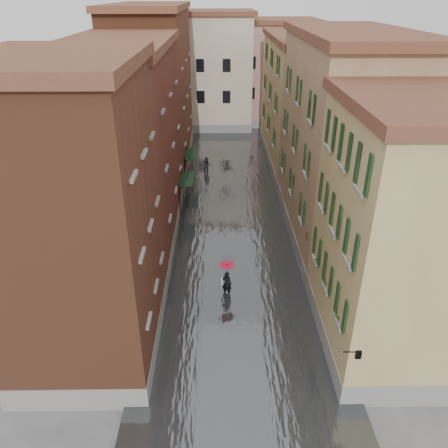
{
  "coord_description": "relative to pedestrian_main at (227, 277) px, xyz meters",
  "views": [
    {
      "loc": [
        -1.02,
        -18.46,
        15.41
      ],
      "look_at": [
        -0.7,
        4.75,
        3.0
      ],
      "focal_mm": 35.0,
      "sensor_mm": 36.0,
      "label": 1
    }
  ],
  "objects": [
    {
      "name": "building_right_far",
      "position": [
        7.58,
        22.28,
        4.54
      ],
      "size": [
        6.0,
        16.0,
        11.5
      ],
      "primitive_type": "cube",
      "color": "tan",
      "rests_on": "ground"
    },
    {
      "name": "ground",
      "position": [
        0.58,
        -1.72,
        -1.21
      ],
      "size": [
        120.0,
        120.0,
        0.0
      ],
      "primitive_type": "plane",
      "color": "#5D5C5F",
      "rests_on": "ground"
    },
    {
      "name": "window_planters",
      "position": [
        4.7,
        -2.42,
        2.3
      ],
      "size": [
        0.59,
        7.91,
        0.84
      ],
      "color": "brown",
      "rests_on": "ground"
    },
    {
      "name": "awning_near",
      "position": [
        -2.91,
        11.29,
        1.25
      ],
      "size": [
        1.09,
        3.07,
        2.8
      ],
      "color": "black",
      "rests_on": "ground"
    },
    {
      "name": "wall_lantern",
      "position": [
        4.91,
        -7.72,
        1.79
      ],
      "size": [
        0.71,
        0.22,
        0.35
      ],
      "color": "black",
      "rests_on": "ground"
    },
    {
      "name": "pedestrian_main",
      "position": [
        0.0,
        0.0,
        0.0
      ],
      "size": [
        0.86,
        0.86,
        2.06
      ],
      "color": "black",
      "rests_on": "ground"
    },
    {
      "name": "building_right_near",
      "position": [
        7.58,
        -3.72,
        4.54
      ],
      "size": [
        6.0,
        8.0,
        11.5
      ],
      "primitive_type": "cube",
      "color": "tan",
      "rests_on": "ground"
    },
    {
      "name": "building_right_mid",
      "position": [
        7.58,
        7.28,
        5.29
      ],
      "size": [
        6.0,
        14.0,
        13.0
      ],
      "primitive_type": "cube",
      "color": "tan",
      "rests_on": "ground"
    },
    {
      "name": "awning_far",
      "position": [
        -2.91,
        17.29,
        1.26
      ],
      "size": [
        1.09,
        3.13,
        2.8
      ],
      "color": "black",
      "rests_on": "ground"
    },
    {
      "name": "building_left_far",
      "position": [
        -6.42,
        22.28,
        5.79
      ],
      "size": [
        6.0,
        16.0,
        14.0
      ],
      "primitive_type": "cube",
      "color": "brown",
      "rests_on": "ground"
    },
    {
      "name": "building_left_near",
      "position": [
        -6.42,
        -3.72,
        5.29
      ],
      "size": [
        6.0,
        8.0,
        13.0
      ],
      "primitive_type": "cube",
      "color": "brown",
      "rests_on": "ground"
    },
    {
      "name": "building_end_cream",
      "position": [
        -2.42,
        36.28,
        5.29
      ],
      "size": [
        12.0,
        9.0,
        13.0
      ],
      "primitive_type": "cube",
      "color": "beige",
      "rests_on": "ground"
    },
    {
      "name": "building_left_mid",
      "position": [
        -6.42,
        7.28,
        5.04
      ],
      "size": [
        6.0,
        14.0,
        12.5
      ],
      "primitive_type": "cube",
      "color": "maroon",
      "rests_on": "ground"
    },
    {
      "name": "pedestrian_far",
      "position": [
        -1.5,
        18.86,
        -0.39
      ],
      "size": [
        0.92,
        0.79,
        1.64
      ],
      "primitive_type": "imported",
      "rotation": [
        0.0,
        0.0,
        0.24
      ],
      "color": "black",
      "rests_on": "ground"
    },
    {
      "name": "floodwater",
      "position": [
        0.58,
        11.28,
        -1.11
      ],
      "size": [
        10.0,
        60.0,
        0.2
      ],
      "primitive_type": "cube",
      "color": "#404347",
      "rests_on": "ground"
    },
    {
      "name": "building_end_pink",
      "position": [
        6.58,
        38.28,
        4.79
      ],
      "size": [
        10.0,
        9.0,
        12.0
      ],
      "primitive_type": "cube",
      "color": "#A67C74",
      "rests_on": "ground"
    }
  ]
}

